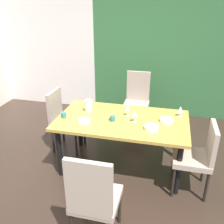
# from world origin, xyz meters

# --- Properties ---
(ground_plane) EXTENTS (5.93, 5.21, 0.02)m
(ground_plane) POSITION_xyz_m (0.00, 0.00, -0.01)
(ground_plane) COLOR #2E211A
(back_panel_interior) EXTENTS (2.20, 0.10, 2.78)m
(back_panel_interior) POSITION_xyz_m (-1.87, 2.56, 1.39)
(back_panel_interior) COLOR silver
(back_panel_interior) RESTS_ON ground_plane
(garden_window_panel) EXTENTS (3.73, 0.10, 2.78)m
(garden_window_panel) POSITION_xyz_m (1.10, 2.56, 1.39)
(garden_window_panel) COLOR #316337
(garden_window_panel) RESTS_ON ground_plane
(dining_table) EXTENTS (1.74, 0.99, 0.75)m
(dining_table) POSITION_xyz_m (0.23, 0.53, 0.67)
(dining_table) COLOR #B38D3A
(dining_table) RESTS_ON ground_plane
(chair_head_near) EXTENTS (0.44, 0.44, 1.04)m
(chair_head_near) POSITION_xyz_m (0.22, -0.74, 0.56)
(chair_head_near) COLOR tan
(chair_head_near) RESTS_ON ground_plane
(chair_left_far) EXTENTS (0.45, 0.44, 0.96)m
(chair_left_far) POSITION_xyz_m (-0.76, 0.80, 0.54)
(chair_left_far) COLOR tan
(chair_left_far) RESTS_ON ground_plane
(chair_right_near) EXTENTS (0.44, 0.44, 0.92)m
(chair_right_near) POSITION_xyz_m (1.22, 0.26, 0.53)
(chair_right_near) COLOR tan
(chair_right_near) RESTS_ON ground_plane
(chair_head_far) EXTENTS (0.44, 0.45, 1.04)m
(chair_head_far) POSITION_xyz_m (0.25, 1.81, 0.56)
(chair_head_far) COLOR tan
(chair_head_far) RESTS_ON ground_plane
(wine_glass_front) EXTENTS (0.07, 0.07, 0.15)m
(wine_glass_front) POSITION_xyz_m (0.97, 0.80, 0.85)
(wine_glass_front) COLOR silver
(wine_glass_front) RESTS_ON dining_table
(wine_glass_near_window) EXTENTS (0.07, 0.07, 0.16)m
(wine_glass_near_window) POSITION_xyz_m (0.40, 0.49, 0.87)
(wine_glass_near_window) COLOR silver
(wine_glass_near_window) RESTS_ON dining_table
(wine_glass_west) EXTENTS (0.06, 0.06, 0.17)m
(wine_glass_west) POSITION_xyz_m (0.27, 0.65, 0.87)
(wine_glass_west) COLOR silver
(wine_glass_west) RESTS_ON dining_table
(serving_bowl_right) EXTENTS (0.17, 0.17, 0.04)m
(serving_bowl_right) POSITION_xyz_m (-0.23, 0.32, 0.77)
(serving_bowl_right) COLOR white
(serving_bowl_right) RESTS_ON dining_table
(serving_bowl_north) EXTENTS (0.18, 0.18, 0.04)m
(serving_bowl_north) POSITION_xyz_m (0.81, 0.59, 0.77)
(serving_bowl_north) COLOR white
(serving_bowl_north) RESTS_ON dining_table
(serving_bowl_left) EXTENTS (0.18, 0.18, 0.05)m
(serving_bowl_left) POSITION_xyz_m (0.63, 0.33, 0.78)
(serving_bowl_left) COLOR white
(serving_bowl_left) RESTS_ON dining_table
(cup_corner) EXTENTS (0.08, 0.08, 0.07)m
(cup_corner) POSITION_xyz_m (0.11, 0.45, 0.79)
(cup_corner) COLOR #336E67
(cup_corner) RESTS_ON dining_table
(cup_east) EXTENTS (0.07, 0.07, 0.08)m
(cup_east) POSITION_xyz_m (-0.55, 0.39, 0.79)
(cup_east) COLOR #317170
(cup_east) RESTS_ON dining_table
(pitcher_center) EXTENTS (0.12, 0.10, 0.17)m
(pitcher_center) POSITION_xyz_m (-0.29, 0.66, 0.84)
(pitcher_center) COLOR white
(pitcher_center) RESTS_ON dining_table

